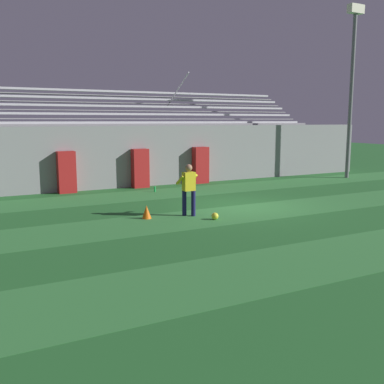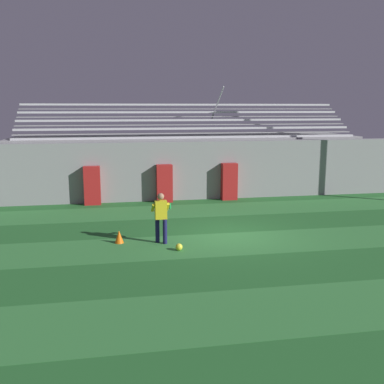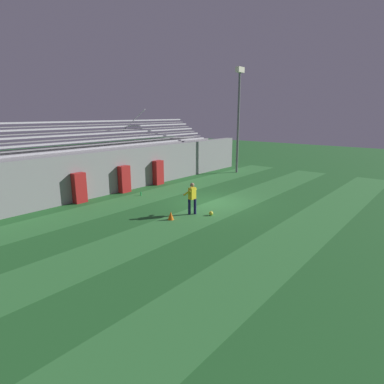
{
  "view_description": "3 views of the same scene",
  "coord_description": "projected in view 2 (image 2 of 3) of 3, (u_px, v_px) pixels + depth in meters",
  "views": [
    {
      "loc": [
        -8.99,
        -13.18,
        3.05
      ],
      "look_at": [
        -2.53,
        -0.94,
        0.84
      ],
      "focal_mm": 42.0,
      "sensor_mm": 36.0,
      "label": 1
    },
    {
      "loc": [
        -3.98,
        -14.74,
        4.38
      ],
      "look_at": [
        -1.37,
        -0.25,
        1.61
      ],
      "focal_mm": 42.0,
      "sensor_mm": 36.0,
      "label": 2
    },
    {
      "loc": [
        -14.81,
        -10.69,
        5.11
      ],
      "look_at": [
        -3.06,
        -1.06,
        1.38
      ],
      "focal_mm": 30.0,
      "sensor_mm": 36.0,
      "label": 3
    }
  ],
  "objects": [
    {
      "name": "padding_pillar_gate_right",
      "position": [
        229.0,
        182.0,
        21.62
      ],
      "size": [
        0.74,
        0.44,
        1.77
      ],
      "primitive_type": "cube",
      "color": "#B21E1E",
      "rests_on": "ground"
    },
    {
      "name": "bleacher_stand",
      "position": [
        187.0,
        162.0,
        24.03
      ],
      "size": [
        18.0,
        4.05,
        5.43
      ],
      "color": "gray",
      "rests_on": "ground"
    },
    {
      "name": "turf_stripe_near",
      "position": [
        298.0,
        308.0,
        9.95
      ],
      "size": [
        28.0,
        2.48,
        0.01
      ],
      "primitive_type": "cube",
      "color": "#337A38",
      "rests_on": "ground"
    },
    {
      "name": "turf_stripe_mid",
      "position": [
        237.0,
        243.0,
        14.75
      ],
      "size": [
        28.0,
        2.48,
        0.01
      ],
      "primitive_type": "cube",
      "color": "#337A38",
      "rests_on": "ground"
    },
    {
      "name": "back_wall",
      "position": [
        195.0,
        170.0,
        21.79
      ],
      "size": [
        24.0,
        0.6,
        2.8
      ],
      "primitive_type": "cube",
      "color": "gray",
      "rests_on": "ground"
    },
    {
      "name": "ground_plane",
      "position": [
        229.0,
        234.0,
        15.76
      ],
      "size": [
        80.0,
        80.0,
        0.0
      ],
      "primitive_type": "plane",
      "color": "#236028"
    },
    {
      "name": "goalkeeper",
      "position": [
        161.0,
        215.0,
        14.61
      ],
      "size": [
        0.58,
        0.57,
        1.67
      ],
      "color": "#19194C",
      "rests_on": "ground"
    },
    {
      "name": "traffic_cone",
      "position": [
        119.0,
        237.0,
        14.74
      ],
      "size": [
        0.3,
        0.3,
        0.42
      ],
      "primitive_type": "cone",
      "color": "orange",
      "rests_on": "ground"
    },
    {
      "name": "turf_stripe_far",
      "position": [
        206.0,
        210.0,
        19.54
      ],
      "size": [
        28.0,
        2.48,
        0.01
      ],
      "primitive_type": "cube",
      "color": "#337A38",
      "rests_on": "ground"
    },
    {
      "name": "water_bottle",
      "position": [
        170.0,
        206.0,
        19.77
      ],
      "size": [
        0.07,
        0.07,
        0.24
      ],
      "primitive_type": "cylinder",
      "color": "green",
      "rests_on": "ground"
    },
    {
      "name": "padding_pillar_far_left",
      "position": [
        92.0,
        186.0,
        20.5
      ],
      "size": [
        0.74,
        0.44,
        1.77
      ],
      "primitive_type": "cube",
      "color": "#B21E1E",
      "rests_on": "ground"
    },
    {
      "name": "soccer_ball",
      "position": [
        179.0,
        247.0,
        13.98
      ],
      "size": [
        0.22,
        0.22,
        0.22
      ],
      "primitive_type": "sphere",
      "color": "yellow",
      "rests_on": "ground"
    },
    {
      "name": "padding_pillar_gate_left",
      "position": [
        164.0,
        183.0,
        21.08
      ],
      "size": [
        0.74,
        0.44,
        1.77
      ],
      "primitive_type": "cube",
      "color": "#B21E1E",
      "rests_on": "ground"
    }
  ]
}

